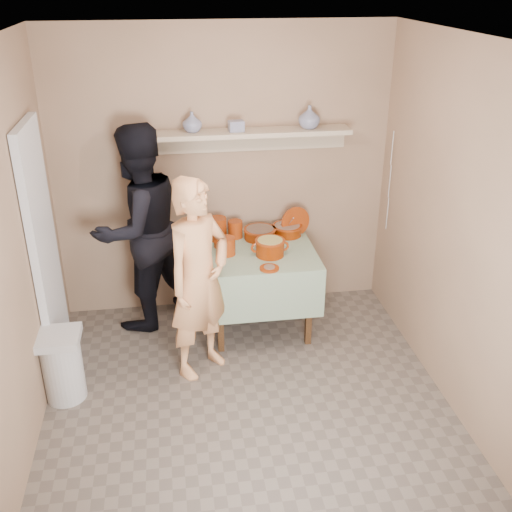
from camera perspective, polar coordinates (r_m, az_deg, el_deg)
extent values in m
plane|color=#685C52|center=(4.52, -0.48, -15.21)|extent=(3.50, 3.50, 0.00)
cube|color=silver|center=(4.86, -19.49, 0.32)|extent=(0.06, 0.70, 2.00)
cylinder|color=maroon|center=(5.36, -3.67, 2.60)|extent=(0.16, 0.16, 0.21)
cylinder|color=maroon|center=(5.41, -1.99, 2.57)|extent=(0.13, 0.13, 0.16)
cylinder|color=maroon|center=(5.09, -2.83, 0.95)|extent=(0.15, 0.15, 0.15)
cylinder|color=maroon|center=(5.26, -3.21, 1.14)|extent=(0.15, 0.15, 0.04)
cylinder|color=maroon|center=(5.47, 3.78, 3.26)|extent=(0.28, 0.12, 0.28)
imported|color=navy|center=(5.28, 5.10, 13.05)|extent=(0.24, 0.24, 0.19)
imported|color=navy|center=(5.16, -6.10, 12.58)|extent=(0.23, 0.23, 0.17)
cube|color=navy|center=(5.17, -1.90, 12.27)|extent=(0.14, 0.10, 0.09)
imported|color=#EFA267|center=(4.61, -5.47, -2.23)|extent=(0.70, 0.68, 1.63)
imported|color=black|center=(5.30, -11.09, 2.53)|extent=(1.14, 1.10, 1.84)
cube|color=#A07E62|center=(5.43, -3.19, 7.81)|extent=(3.00, 0.02, 2.60)
cube|color=#A07E62|center=(2.37, 5.78, -18.86)|extent=(3.00, 0.02, 2.60)
cube|color=#A07E62|center=(3.91, -23.02, -1.64)|extent=(0.02, 3.50, 2.60)
cube|color=#A07E62|center=(4.26, 19.98, 1.11)|extent=(0.02, 3.50, 2.60)
cube|color=silver|center=(3.44, -0.64, 19.82)|extent=(3.00, 3.50, 0.02)
cube|color=#4C2D16|center=(5.03, -3.43, -5.60)|extent=(0.05, 0.05, 0.71)
cube|color=#4C2D16|center=(5.14, 5.07, -4.93)|extent=(0.05, 0.05, 0.71)
cube|color=#4C2D16|center=(5.69, -4.16, -1.67)|extent=(0.05, 0.05, 0.71)
cube|color=#4C2D16|center=(5.79, 3.36, -1.15)|extent=(0.05, 0.05, 0.71)
cube|color=#4C2D16|center=(5.22, 0.22, 0.38)|extent=(0.90, 0.90, 0.04)
cube|color=#1E5926|center=(5.21, 0.22, 0.63)|extent=(0.96, 0.96, 0.01)
cube|color=#1E5926|center=(4.89, 1.07, -4.01)|extent=(0.96, 0.01, 0.44)
cube|color=#1E5926|center=(5.74, -0.52, 0.68)|extent=(0.96, 0.01, 0.44)
cube|color=#1E5926|center=(5.26, -4.96, -1.83)|extent=(0.01, 0.96, 0.44)
cube|color=#1E5926|center=(5.39, 5.26, -1.12)|extent=(0.01, 0.96, 0.44)
cylinder|color=#661A02|center=(5.39, 0.37, 2.14)|extent=(0.28, 0.28, 0.09)
cylinder|color=maroon|center=(5.38, 0.37, 2.54)|extent=(0.30, 0.30, 0.01)
cylinder|color=brown|center=(5.38, 0.37, 2.38)|extent=(0.25, 0.25, 0.05)
cylinder|color=#661A02|center=(5.47, 2.98, 2.47)|extent=(0.26, 0.26, 0.09)
cylinder|color=maroon|center=(5.46, 2.99, 2.87)|extent=(0.28, 0.28, 0.01)
cylinder|color=#8C6B54|center=(5.46, 2.99, 2.71)|extent=(0.23, 0.23, 0.05)
cylinder|color=silver|center=(5.32, 3.34, 3.31)|extent=(0.01, 0.22, 0.16)
sphere|color=silver|center=(5.45, 2.65, 3.03)|extent=(0.07, 0.07, 0.07)
cylinder|color=#661A02|center=(5.07, 1.34, 0.79)|extent=(0.24, 0.24, 0.14)
cylinder|color=maroon|center=(5.04, 1.35, 1.45)|extent=(0.25, 0.25, 0.01)
cylinder|color=tan|center=(5.05, 1.34, 1.30)|extent=(0.21, 0.21, 0.05)
torus|color=maroon|center=(5.05, 0.00, 0.78)|extent=(0.09, 0.02, 0.09)
torus|color=maroon|center=(5.08, 2.67, 0.95)|extent=(0.09, 0.02, 0.09)
cylinder|color=maroon|center=(4.85, 1.28, -1.18)|extent=(0.16, 0.16, 0.02)
cylinder|color=#8C6B54|center=(4.85, 1.28, -1.06)|extent=(0.09, 0.09, 0.01)
cube|color=#C1AC8F|center=(5.21, -0.90, 11.64)|extent=(1.80, 0.25, 0.04)
cube|color=#C1AC8F|center=(5.35, -1.07, 10.91)|extent=(1.80, 0.02, 0.18)
cylinder|color=silver|center=(4.79, -17.91, -10.25)|extent=(0.30, 0.30, 0.50)
cube|color=silver|center=(4.64, -18.38, -7.43)|extent=(0.32, 0.32, 0.06)
cylinder|color=silver|center=(5.45, 12.85, 10.01)|extent=(0.01, 0.01, 0.30)
cylinder|color=silver|center=(5.52, 12.62, 6.95)|extent=(0.01, 0.01, 0.30)
cylinder|color=silver|center=(5.60, 12.40, 3.98)|extent=(0.01, 0.01, 0.30)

